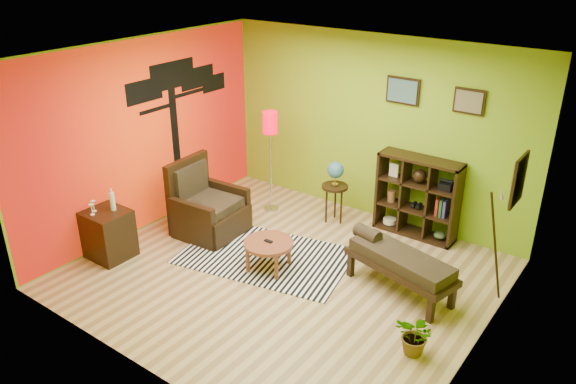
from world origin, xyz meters
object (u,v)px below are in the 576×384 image
Objects in this scene: armchair at (207,211)px; globe_table at (335,177)px; coffee_table at (269,245)px; floor_lamp at (270,132)px; potted_plant at (416,340)px; cube_shelf at (418,197)px; side_cabinet at (108,234)px; bench at (398,260)px.

globe_table is (1.35, 1.39, 0.41)m from armchair.
coffee_table is 0.40× the size of floor_lamp.
coffee_table reaches higher than potted_plant.
coffee_table is 0.54× the size of cube_shelf.
globe_table is 3.16m from potted_plant.
cube_shelf is at bearing 34.53° from armchair.
coffee_table is at bearing -119.72° from cube_shelf.
side_cabinet is (-1.96, -1.03, -0.00)m from coffee_table.
cube_shelf is (3.11, 3.06, 0.26)m from side_cabinet.
potted_plant is (4.23, 0.62, -0.16)m from side_cabinet.
floor_lamp is 2.41m from cube_shelf.
cube_shelf is (1.19, 0.36, -0.14)m from globe_table.
potted_plant is at bearing 8.28° from side_cabinet.
armchair is 0.91× the size of cube_shelf.
floor_lamp is 2.93m from bench.
globe_table reaches higher than bench.
side_cabinet is 3.34m from globe_table.
armchair is at bearing 168.44° from coffee_table.
cube_shelf is at bearing 44.50° from side_cabinet.
floor_lamp is 1.21m from globe_table.
floor_lamp reaches higher than armchair.
cube_shelf is 2.61× the size of potted_plant.
armchair is (-1.38, 0.28, -0.01)m from coffee_table.
armchair is 2.38× the size of potted_plant.
bench is (2.65, -0.88, -0.90)m from floor_lamp.
side_cabinet is 0.66× the size of bench.
coffee_table is 1.68m from bench.
coffee_table is 2.35m from cube_shelf.
armchair is 1.43m from side_cabinet.
coffee_table is 1.72m from globe_table.
coffee_table is 2.32m from potted_plant.
bench is at bearing 125.87° from potted_plant.
cube_shelf is at bearing 114.62° from potted_plant.
floor_lamp is 3.98m from potted_plant.
coffee_table is 0.60× the size of armchair.
globe_table reaches higher than coffee_table.
floor_lamp reaches higher than cube_shelf.
side_cabinet is 0.83× the size of cube_shelf.
cube_shelf is 2.72m from potted_plant.
globe_table is at bearing -163.15° from cube_shelf.
bench is (1.58, 0.55, 0.08)m from coffee_table.
cube_shelf is at bearing 15.24° from floor_lamp.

